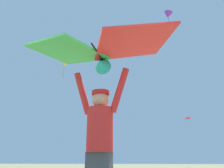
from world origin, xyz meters
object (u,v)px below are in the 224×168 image
Objects in this scene: distant_kite_yellow_high_left at (64,64)px; distant_kite_purple_low_left at (168,15)px; kite_flyer_person at (100,142)px; distant_kite_red_far_center at (188,118)px; distant_kite_red_high_right at (80,64)px; held_stunt_kite at (99,51)px.

distant_kite_purple_low_left is (10.36, 12.01, 12.65)m from distant_kite_yellow_high_left.
kite_flyer_person is 0.69× the size of distant_kite_purple_low_left.
distant_kite_purple_low_left is at bearing -109.41° from distant_kite_red_far_center.
distant_kite_purple_low_left is at bearing 49.22° from distant_kite_yellow_high_left.
distant_kite_yellow_high_left is at bearing -76.60° from distant_kite_red_high_right.
distant_kite_red_high_right is 0.21× the size of distant_kite_purple_low_left.
distant_kite_red_high_right reaches higher than kite_flyer_person.
held_stunt_kite is at bearing -102.16° from distant_kite_purple_low_left.
distant_kite_purple_low_left is 2.93× the size of distant_kite_red_far_center.
distant_kite_yellow_high_left is 0.58× the size of distant_kite_purple_low_left.
distant_kite_red_high_right reaches higher than distant_kite_yellow_high_left.
held_stunt_kite is 2.32× the size of distant_kite_red_far_center.
distant_kite_red_far_center is (13.01, 19.53, -0.95)m from distant_kite_yellow_high_left.
distant_kite_red_high_right is (-10.25, 33.33, 17.13)m from kite_flyer_person.
distant_kite_purple_low_left is (5.20, 24.12, 18.37)m from held_stunt_kite.
kite_flyer_person is 0.87× the size of held_stunt_kite.
kite_flyer_person is at bearing -66.71° from distant_kite_yellow_high_left.
held_stunt_kite is at bearing -97.22° from kite_flyer_person.
distant_kite_purple_low_left is at bearing -31.08° from distant_kite_red_high_right.
distant_kite_red_far_center is (7.85, 31.64, 4.78)m from held_stunt_kite.
distant_kite_red_high_right is 21.29m from distant_kite_red_far_center.
distant_kite_purple_low_left is 15.76m from distant_kite_red_far_center.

